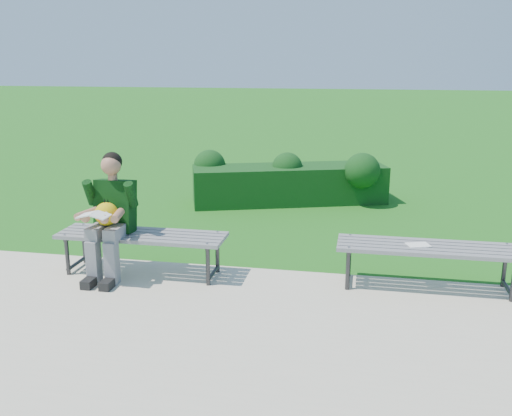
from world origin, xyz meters
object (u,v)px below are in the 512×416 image
Objects in this scene: seated_boy at (110,212)px; bench_right at (428,251)px; hedge at (290,181)px; paper_sheet at (418,245)px; bench_left at (142,238)px.

bench_right is at bearing 4.41° from seated_boy.
hedge is at bearing 118.77° from bench_right.
seated_boy is at bearing -175.46° from paper_sheet.
hedge is at bearing 117.44° from paper_sheet.
paper_sheet is at bearing 3.12° from bench_left.
bench_right is at bearing -0.00° from paper_sheet.
bench_right is 3.29m from seated_boy.
bench_right is 0.12m from paper_sheet.
hedge reaches higher than bench_left.
bench_left is at bearing -107.70° from hedge.
seated_boy is at bearing -162.36° from bench_left.
bench_left is 2.87m from paper_sheet.
hedge is at bearing 72.30° from bench_left.
hedge is at bearing 68.51° from seated_boy.
bench_left is (-1.12, -3.52, 0.05)m from hedge.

